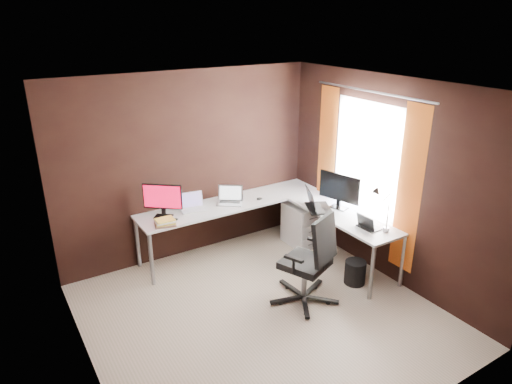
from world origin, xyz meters
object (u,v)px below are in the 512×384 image
book_stack (165,222)px  wastebasket (355,272)px  laptop_silver (230,199)px  office_chair (308,276)px  laptop_black_big (316,205)px  desk_lamp (381,205)px  laptop_white (192,206)px  laptop_black_small (368,225)px  drawer_pedestal (302,224)px  monitor_right (339,189)px  monitor_left (163,199)px

book_stack → wastebasket: (1.91, -1.36, -0.62)m
laptop_silver → office_chair: size_ratio=0.37×
laptop_black_big → desk_lamp: 0.97m
laptop_white → book_stack: laptop_white is taller
laptop_black_small → office_chair: size_ratio=0.24×
drawer_pedestal → laptop_white: bearing=164.4°
laptop_black_big → wastebasket: 1.00m
book_stack → office_chair: bearing=-49.0°
laptop_white → wastebasket: size_ratio=1.18×
laptop_white → laptop_silver: laptop_silver is taller
laptop_white → laptop_silver: (0.53, -0.07, 0.00)m
drawer_pedestal → monitor_right: size_ratio=1.05×
desk_lamp → wastebasket: (-0.18, 0.13, -0.92)m
monitor_left → wastebasket: 2.57m
drawer_pedestal → wastebasket: (-0.10, -1.21, -0.15)m
book_stack → wastebasket: book_stack is taller
laptop_black_big → office_chair: (-0.71, -0.75, -0.46)m
drawer_pedestal → monitor_right: monitor_right is taller
laptop_silver → desk_lamp: size_ratio=0.77×
book_stack → wastebasket: size_ratio=0.97×
monitor_left → office_chair: size_ratio=0.39×
laptop_black_big → book_stack: laptop_black_big is taller
laptop_silver → wastebasket: size_ratio=1.39×
laptop_white → wastebasket: 2.26m
laptop_black_big → office_chair: bearing=162.3°
drawer_pedestal → wastebasket: bearing=-94.7°
book_stack → office_chair: 1.84m
laptop_silver → office_chair: 1.63m
laptop_black_small → book_stack: laptop_black_small is taller
laptop_black_big → drawer_pedestal: bearing=8.6°
drawer_pedestal → laptop_black_small: bearing=-88.9°
laptop_black_big → desk_lamp: (0.21, -0.90, 0.28)m
laptop_silver → laptop_black_small: (1.01, -1.59, -0.01)m
office_chair → wastebasket: bearing=-23.7°
book_stack → laptop_white: bearing=29.3°
laptop_white → wastebasket: laptop_white is taller
monitor_left → desk_lamp: size_ratio=0.81×
monitor_right → laptop_white: bearing=41.7°
monitor_left → laptop_white: bearing=43.8°
drawer_pedestal → office_chair: 1.46m
desk_lamp → office_chair: 1.19m
monitor_left → laptop_black_small: (1.95, -1.62, -0.21)m
monitor_left → book_stack: (-0.08, -0.24, -0.21)m
drawer_pedestal → laptop_silver: (-0.99, 0.36, 0.48)m
drawer_pedestal → laptop_black_small: (0.02, -1.23, 0.47)m
laptop_black_big → laptop_black_small: (0.16, -0.79, -0.02)m
monitor_right → laptop_black_small: bearing=153.3°
laptop_silver → wastebasket: laptop_silver is taller
monitor_left → laptop_black_big: monitor_left is taller
monitor_left → desk_lamp: bearing=-1.5°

